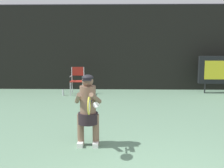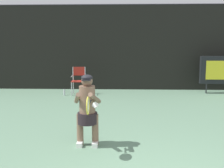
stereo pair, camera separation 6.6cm
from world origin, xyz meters
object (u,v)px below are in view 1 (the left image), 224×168
Objects in this scene: tennis_player at (88,108)px; tennis_racket at (89,105)px; umpire_chair at (77,79)px; water_bottle at (63,92)px.

tennis_racket is at bearing -81.32° from tennis_player.
tennis_player reaches higher than umpire_chair.
umpire_chair is 6.11m from tennis_racket.
umpire_chair is 1.79× the size of tennis_racket.
tennis_player is at bearing -79.28° from umpire_chair.
tennis_player is (1.02, -5.41, 0.13)m from umpire_chair.
tennis_racket reaches higher than umpire_chair.
tennis_racket reaches higher than water_bottle.
umpire_chair is 0.76m from water_bottle.
tennis_racket is at bearing -74.06° from water_bottle.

